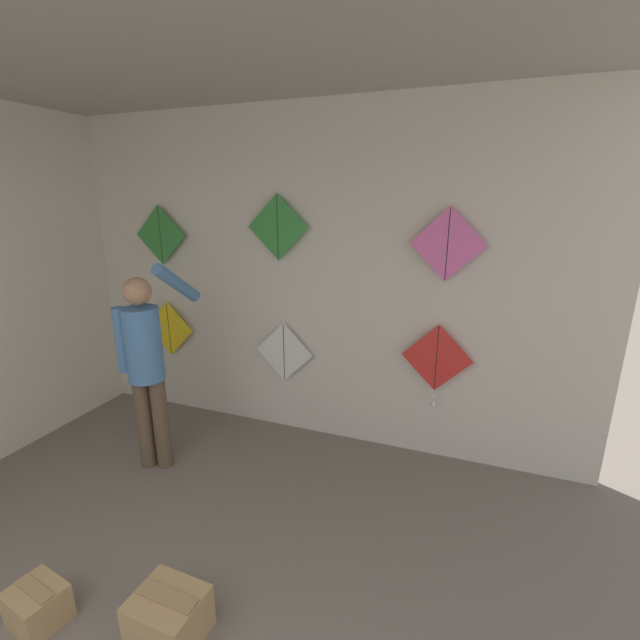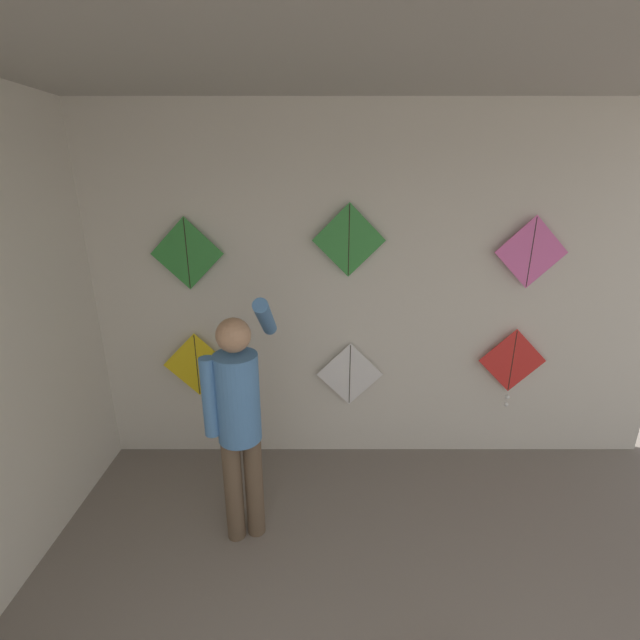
# 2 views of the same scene
# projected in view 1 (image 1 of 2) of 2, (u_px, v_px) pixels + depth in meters

# --- Properties ---
(back_panel) EXTENTS (4.93, 0.06, 2.80)m
(back_panel) POSITION_uv_depth(u_px,v_px,m) (294.00, 280.00, 3.66)
(back_panel) COLOR beige
(back_panel) RESTS_ON ground
(ceiling_slab) EXTENTS (4.93, 4.09, 0.04)m
(ceiling_slab) POSITION_uv_depth(u_px,v_px,m) (124.00, 11.00, 1.76)
(ceiling_slab) COLOR #A8A399
(shopkeeper) EXTENTS (0.40, 0.61, 1.63)m
(shopkeeper) POSITION_uv_depth(u_px,v_px,m) (146.00, 357.00, 3.21)
(shopkeeper) COLOR brown
(shopkeeper) RESTS_ON ground
(cardboard_box) EXTENTS (0.34, 0.29, 0.25)m
(cardboard_box) POSITION_uv_depth(u_px,v_px,m) (169.00, 616.00, 2.07)
(cardboard_box) COLOR tan
(cardboard_box) RESTS_ON ground
(cardboard_box_spare) EXTENTS (0.29, 0.26, 0.21)m
(cardboard_box_spare) POSITION_uv_depth(u_px,v_px,m) (38.00, 605.00, 2.15)
(cardboard_box_spare) COLOR tan
(cardboard_box_spare) RESTS_ON ground
(kite_0) EXTENTS (0.54, 0.01, 0.54)m
(kite_0) POSITION_uv_depth(u_px,v_px,m) (169.00, 329.00, 4.17)
(kite_0) COLOR yellow
(kite_1) EXTENTS (0.54, 0.01, 0.54)m
(kite_1) POSITION_uv_depth(u_px,v_px,m) (284.00, 352.00, 3.78)
(kite_1) COLOR white
(kite_2) EXTENTS (0.54, 0.04, 0.68)m
(kite_2) POSITION_uv_depth(u_px,v_px,m) (436.00, 361.00, 3.32)
(kite_2) COLOR red
(kite_3) EXTENTS (0.54, 0.01, 0.54)m
(kite_3) POSITION_uv_depth(u_px,v_px,m) (160.00, 235.00, 3.92)
(kite_3) COLOR #338C38
(kite_4) EXTENTS (0.54, 0.01, 0.54)m
(kite_4) POSITION_uv_depth(u_px,v_px,m) (278.00, 227.00, 3.49)
(kite_4) COLOR #338C38
(kite_5) EXTENTS (0.54, 0.01, 0.54)m
(kite_5) POSITION_uv_depth(u_px,v_px,m) (448.00, 244.00, 3.06)
(kite_5) COLOR pink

